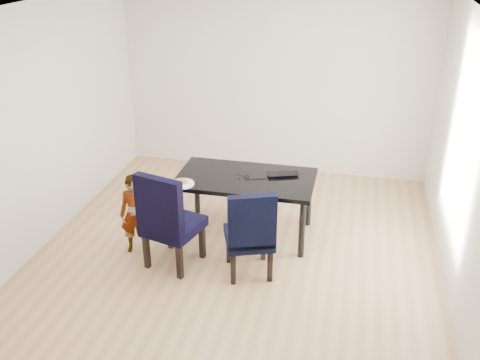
% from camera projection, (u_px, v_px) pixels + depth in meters
% --- Properties ---
extents(floor, '(4.50, 5.00, 0.01)m').
position_uv_depth(floor, '(236.00, 255.00, 6.09)').
color(floor, tan).
rests_on(floor, ground).
extents(ceiling, '(4.50, 5.00, 0.01)m').
position_uv_depth(ceiling, '(235.00, 8.00, 4.94)').
color(ceiling, white).
rests_on(ceiling, wall_back).
extents(wall_back, '(4.50, 0.01, 2.70)m').
position_uv_depth(wall_back, '(275.00, 83.00, 7.73)').
color(wall_back, silver).
rests_on(wall_back, ground).
extents(wall_front, '(4.50, 0.01, 2.70)m').
position_uv_depth(wall_front, '(144.00, 288.00, 3.30)').
color(wall_front, silver).
rests_on(wall_front, ground).
extents(wall_left, '(0.01, 5.00, 2.70)m').
position_uv_depth(wall_left, '(39.00, 128.00, 5.96)').
color(wall_left, white).
rests_on(wall_left, ground).
extents(wall_right, '(0.01, 5.00, 2.70)m').
position_uv_depth(wall_right, '(467.00, 163.00, 5.07)').
color(wall_right, white).
rests_on(wall_right, ground).
extents(dining_table, '(1.60, 0.90, 0.75)m').
position_uv_depth(dining_table, '(246.00, 206.00, 6.37)').
color(dining_table, black).
rests_on(dining_table, floor).
extents(chair_left, '(0.67, 0.69, 1.13)m').
position_uv_depth(chair_left, '(173.00, 218.00, 5.72)').
color(chair_left, black).
rests_on(chair_left, floor).
extents(chair_right, '(0.63, 0.65, 1.02)m').
position_uv_depth(chair_right, '(249.00, 230.00, 5.58)').
color(chair_right, black).
rests_on(chair_right, floor).
extents(child, '(0.39, 0.30, 0.94)m').
position_uv_depth(child, '(135.00, 214.00, 5.98)').
color(child, orange).
rests_on(child, floor).
extents(plate, '(0.29, 0.29, 0.02)m').
position_uv_depth(plate, '(182.00, 184.00, 6.03)').
color(plate, white).
rests_on(plate, dining_table).
extents(sandwich, '(0.16, 0.08, 0.06)m').
position_uv_depth(sandwich, '(181.00, 181.00, 6.01)').
color(sandwich, '#C27045').
rests_on(sandwich, plate).
extents(laptop, '(0.42, 0.34, 0.03)m').
position_uv_depth(laptop, '(282.00, 173.00, 6.29)').
color(laptop, black).
rests_on(laptop, dining_table).
extents(cable_tangle, '(0.14, 0.14, 0.01)m').
position_uv_depth(cable_tangle, '(244.00, 178.00, 6.17)').
color(cable_tangle, black).
rests_on(cable_tangle, dining_table).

